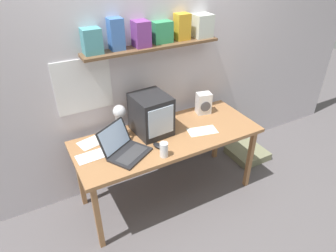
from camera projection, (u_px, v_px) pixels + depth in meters
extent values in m
plane|color=#5C5759|center=(168.00, 193.00, 3.16)|extent=(12.00, 12.00, 0.00)
cube|color=silver|center=(145.00, 62.00, 2.82)|extent=(5.60, 0.06, 2.60)
cube|color=white|center=(83.00, 86.00, 2.60)|extent=(0.50, 0.01, 0.48)
cube|color=brown|center=(153.00, 47.00, 2.65)|extent=(1.28, 0.18, 0.02)
cube|color=teal|center=(92.00, 41.00, 2.40)|extent=(0.15, 0.12, 0.20)
cube|color=#3F6CB8|center=(116.00, 34.00, 2.47)|extent=(0.12, 0.11, 0.26)
cube|color=#793888|center=(141.00, 34.00, 2.56)|extent=(0.13, 0.14, 0.22)
cube|color=#33935C|center=(162.00, 32.00, 2.67)|extent=(0.18, 0.11, 0.19)
cube|color=gold|center=(182.00, 27.00, 2.74)|extent=(0.13, 0.11, 0.23)
cube|color=silver|center=(202.00, 26.00, 2.82)|extent=(0.17, 0.15, 0.21)
cube|color=#A26F43|center=(168.00, 137.00, 2.78)|extent=(1.74, 0.70, 0.03)
cube|color=#A26F43|center=(98.00, 218.00, 2.44)|extent=(0.04, 0.05, 0.70)
cube|color=#A26F43|center=(250.00, 159.00, 3.09)|extent=(0.04, 0.05, 0.70)
cube|color=#A26F43|center=(80.00, 176.00, 2.86)|extent=(0.04, 0.05, 0.70)
cube|color=#A26F43|center=(217.00, 133.00, 3.52)|extent=(0.04, 0.05, 0.70)
cube|color=#232326|center=(151.00, 114.00, 2.73)|extent=(0.33, 0.37, 0.37)
cube|color=silver|center=(161.00, 122.00, 2.60)|extent=(0.25, 0.03, 0.27)
cube|color=#232326|center=(130.00, 154.00, 2.51)|extent=(0.41, 0.37, 0.02)
cube|color=#38383A|center=(132.00, 154.00, 2.50)|extent=(0.31, 0.26, 0.00)
cube|color=#232326|center=(114.00, 137.00, 2.52)|extent=(0.33, 0.25, 0.22)
cube|color=#A7C1E4|center=(114.00, 137.00, 2.52)|extent=(0.30, 0.23, 0.20)
cylinder|color=silver|center=(118.00, 133.00, 2.79)|extent=(0.10, 0.10, 0.01)
cylinder|color=silver|center=(117.00, 121.00, 2.72)|extent=(0.02, 0.02, 0.26)
sphere|color=silver|center=(119.00, 111.00, 2.60)|extent=(0.11, 0.11, 0.11)
cylinder|color=white|center=(164.00, 150.00, 2.47)|extent=(0.07, 0.07, 0.13)
cylinder|color=orange|center=(164.00, 151.00, 2.48)|extent=(0.06, 0.06, 0.09)
cube|color=white|center=(204.00, 103.00, 3.08)|extent=(0.16, 0.14, 0.22)
cylinder|color=#4C4C51|center=(206.00, 107.00, 3.04)|extent=(0.11, 0.03, 0.11)
ellipsoid|color=black|center=(158.00, 146.00, 2.61)|extent=(0.08, 0.12, 0.03)
cube|color=white|center=(93.00, 141.00, 2.68)|extent=(0.29, 0.22, 0.00)
cube|color=white|center=(202.00, 131.00, 2.83)|extent=(0.30, 0.21, 0.00)
cube|color=white|center=(92.00, 156.00, 2.50)|extent=(0.26, 0.16, 0.00)
cube|color=gray|center=(247.00, 153.00, 3.69)|extent=(0.41, 0.41, 0.09)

